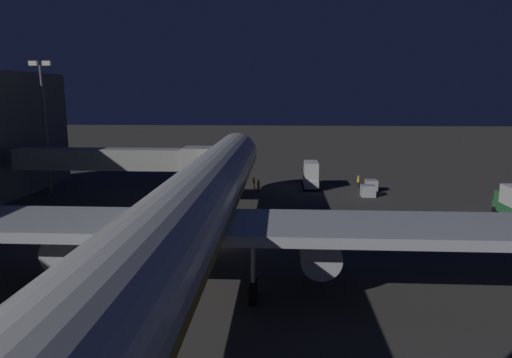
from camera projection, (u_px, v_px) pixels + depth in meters
ground_plane at (215, 242)px, 42.37m from camera, size 320.00×320.00×0.00m
airliner_at_gate at (193, 212)px, 31.30m from camera, size 51.92×68.28×17.56m
jet_bridge at (126, 159)px, 55.72m from camera, size 23.89×3.40×7.12m
apron_floodlight_mast at (45, 118)px, 61.29m from camera, size 2.90×0.50×17.59m
catering_truck at (311, 175)px, 66.30m from camera, size 2.36×5.67×3.90m
cargo_truck_aft at (512, 201)px, 50.70m from camera, size 2.36×4.85×3.52m
baggage_container_near_belt at (371, 186)px, 64.29m from camera, size 1.57×1.74×1.61m
baggage_container_mid_row at (368, 191)px, 61.07m from camera, size 1.84×1.56×1.52m
ground_crew_near_nose_gear at (259, 185)px, 63.60m from camera, size 0.40×0.40×1.78m
ground_crew_by_belt_loader at (358, 181)px, 66.28m from camera, size 0.40×0.40×1.87m
ground_crew_marshaller_fwd at (254, 182)px, 66.06m from camera, size 0.40×0.40×1.71m
traffic_cone_nose_port at (254, 189)px, 64.87m from camera, size 0.36×0.36×0.55m
traffic_cone_nose_starboard at (223, 188)px, 65.11m from camera, size 0.36×0.36×0.55m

